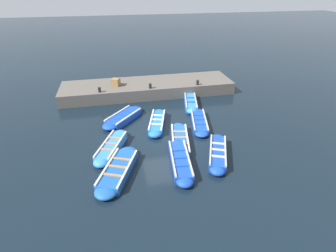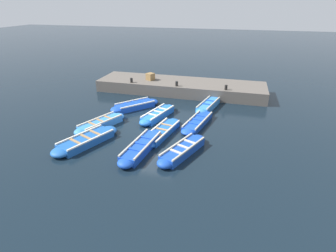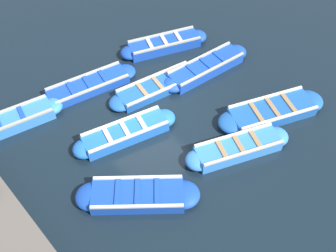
# 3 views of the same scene
# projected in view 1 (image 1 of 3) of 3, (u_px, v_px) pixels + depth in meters

# --- Properties ---
(ground_plane) EXTENTS (120.00, 120.00, 0.00)m
(ground_plane) POSITION_uv_depth(u_px,v_px,m) (165.00, 135.00, 14.82)
(ground_plane) COLOR black
(boat_centre) EXTENTS (3.46, 1.95, 0.45)m
(boat_centre) POSITION_uv_depth(u_px,v_px,m) (218.00, 153.00, 12.91)
(boat_centre) COLOR #1947B7
(boat_centre) RESTS_ON ground
(boat_near_quay) EXTENTS (3.68, 1.51, 0.37)m
(boat_near_quay) POSITION_uv_depth(u_px,v_px,m) (199.00, 122.00, 15.87)
(boat_near_quay) COLOR #1947B7
(boat_near_quay) RESTS_ON ground
(boat_broadside) EXTENTS (3.42, 1.43, 0.46)m
(boat_broadside) POSITION_uv_depth(u_px,v_px,m) (191.00, 103.00, 18.24)
(boat_broadside) COLOR #3884E0
(boat_broadside) RESTS_ON ground
(boat_mid_row) EXTENTS (3.82, 2.31, 0.43)m
(boat_mid_row) POSITION_uv_depth(u_px,v_px,m) (118.00, 170.00, 11.76)
(boat_mid_row) COLOR #1E59AD
(boat_mid_row) RESTS_ON ground
(boat_bow_out) EXTENTS (3.39, 1.98, 0.46)m
(boat_bow_out) POSITION_uv_depth(u_px,v_px,m) (112.00, 147.00, 13.37)
(boat_bow_out) COLOR #3884E0
(boat_bow_out) RESTS_ON ground
(boat_drifting) EXTENTS (3.74, 1.18, 0.45)m
(boat_drifting) POSITION_uv_depth(u_px,v_px,m) (180.00, 161.00, 12.36)
(boat_drifting) COLOR #1947B7
(boat_drifting) RESTS_ON ground
(boat_inner_gap) EXTENTS (3.47, 1.60, 0.45)m
(boat_inner_gap) POSITION_uv_depth(u_px,v_px,m) (157.00, 122.00, 15.69)
(boat_inner_gap) COLOR blue
(boat_inner_gap) RESTS_ON ground
(boat_outer_left) EXTENTS (3.77, 1.47, 0.36)m
(boat_outer_left) POSITION_uv_depth(u_px,v_px,m) (180.00, 140.00, 14.06)
(boat_outer_left) COLOR #1E59AD
(boat_outer_left) RESTS_ON ground
(boat_outer_right) EXTENTS (3.19, 2.94, 0.43)m
(boat_outer_right) POSITION_uv_depth(u_px,v_px,m) (123.00, 117.00, 16.30)
(boat_outer_right) COLOR #1947B7
(boat_outer_right) RESTS_ON ground
(quay_wall) EXTENTS (3.26, 12.87, 0.86)m
(quay_wall) POSITION_uv_depth(u_px,v_px,m) (148.00, 88.00, 20.14)
(quay_wall) COLOR #605951
(quay_wall) RESTS_ON ground
(bollard_north) EXTENTS (0.20, 0.20, 0.35)m
(bollard_north) POSITION_uv_depth(u_px,v_px,m) (99.00, 90.00, 18.10)
(bollard_north) COLOR black
(bollard_north) RESTS_ON quay_wall
(bollard_mid_north) EXTENTS (0.20, 0.20, 0.35)m
(bollard_mid_north) POSITION_uv_depth(u_px,v_px,m) (150.00, 86.00, 18.75)
(bollard_mid_north) COLOR black
(bollard_mid_north) RESTS_ON quay_wall
(bollard_mid_south) EXTENTS (0.20, 0.20, 0.35)m
(bollard_mid_south) POSITION_uv_depth(u_px,v_px,m) (198.00, 82.00, 19.40)
(bollard_mid_south) COLOR black
(bollard_mid_south) RESTS_ON quay_wall
(wooden_crate) EXTENTS (0.70, 0.70, 0.53)m
(wooden_crate) POSITION_uv_depth(u_px,v_px,m) (116.00, 82.00, 19.19)
(wooden_crate) COLOR olive
(wooden_crate) RESTS_ON quay_wall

